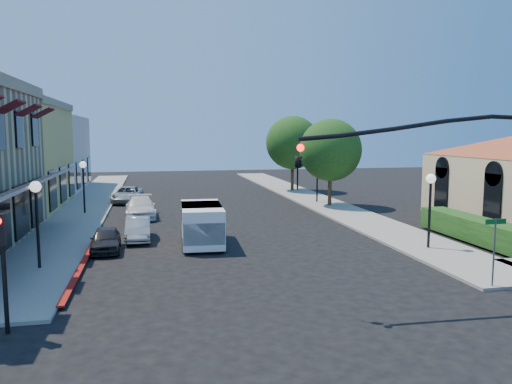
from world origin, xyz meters
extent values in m
plane|color=black|center=(0.00, 0.00, 0.00)|extent=(120.00, 120.00, 0.00)
cube|color=gray|center=(-8.75, 27.00, 0.06)|extent=(3.50, 50.00, 0.12)
cube|color=gray|center=(8.75, 27.00, 0.06)|extent=(3.50, 50.00, 0.12)
cube|color=maroon|center=(-6.90, 8.00, 0.00)|extent=(0.25, 10.00, 0.06)
cube|color=#561416|center=(-9.60, 11.00, 3.05)|extent=(1.75, 17.00, 0.67)
cube|color=#490E15|center=(-9.95, 10.80, 6.55)|extent=(1.02, 1.50, 0.60)
cube|color=#490E15|center=(-9.95, 14.20, 6.55)|extent=(1.02, 1.50, 0.60)
cube|color=#490E15|center=(-9.95, 17.60, 6.55)|extent=(1.02, 1.50, 0.60)
cube|color=black|center=(-10.45, 10.30, 1.60)|extent=(0.12, 2.60, 2.60)
cube|color=black|center=(-10.45, 13.70, 1.60)|extent=(0.12, 2.60, 2.60)
cube|color=black|center=(-10.45, 17.10, 1.60)|extent=(0.12, 2.60, 2.60)
cube|color=beige|center=(-15.50, 38.00, 3.50)|extent=(10.00, 12.00, 7.00)
cube|color=black|center=(14.45, 11.50, 1.80)|extent=(0.12, 1.40, 2.80)
cube|color=black|center=(14.45, 16.50, 1.80)|extent=(0.12, 1.40, 2.80)
cube|color=#143E11|center=(11.70, 9.00, 0.00)|extent=(1.40, 8.00, 1.10)
cylinder|color=#372716|center=(8.80, 22.00, 1.05)|extent=(0.28, 0.28, 2.10)
sphere|color=#143E11|center=(8.80, 22.00, 4.20)|extent=(4.56, 4.56, 4.56)
cylinder|color=#372716|center=(8.80, 32.00, 1.14)|extent=(0.28, 0.28, 2.27)
sphere|color=#143E11|center=(8.80, 32.00, 4.55)|extent=(4.94, 4.94, 4.94)
cylinder|color=black|center=(4.10, 1.50, 5.60)|extent=(7.80, 0.14, 0.14)
imported|color=black|center=(0.20, 1.50, 4.70)|extent=(0.20, 0.16, 1.00)
sphere|color=#FF0C0C|center=(0.20, 1.32, 5.00)|extent=(0.22, 0.22, 0.22)
cylinder|color=black|center=(-8.00, 1.50, 1.50)|extent=(0.12, 0.12, 3.00)
cube|color=black|center=(-8.00, 1.35, 2.90)|extent=(0.28, 0.22, 0.85)
cylinder|color=#595B5E|center=(7.50, 2.20, 1.25)|extent=(0.06, 0.06, 2.50)
cube|color=#0C591E|center=(7.50, 2.20, 2.40)|extent=(0.80, 0.04, 0.18)
cylinder|color=black|center=(-8.50, 8.00, 1.60)|extent=(0.12, 0.12, 3.20)
sphere|color=white|center=(-8.50, 8.00, 3.35)|extent=(0.44, 0.44, 0.44)
cylinder|color=black|center=(-8.50, 22.00, 1.60)|extent=(0.12, 0.12, 3.20)
sphere|color=white|center=(-8.50, 22.00, 3.35)|extent=(0.44, 0.44, 0.44)
cylinder|color=black|center=(8.50, 8.00, 1.60)|extent=(0.12, 0.12, 3.20)
sphere|color=white|center=(8.50, 8.00, 3.35)|extent=(0.44, 0.44, 0.44)
cylinder|color=black|center=(8.50, 24.00, 1.60)|extent=(0.12, 0.12, 3.20)
sphere|color=white|center=(8.50, 24.00, 3.35)|extent=(0.44, 0.44, 0.44)
cube|color=white|center=(-1.72, 11.31, 1.05)|extent=(2.11, 4.50, 1.81)
cube|color=white|center=(-1.81, 9.40, 0.95)|extent=(1.88, 0.69, 1.00)
cube|color=black|center=(-1.80, 9.75, 1.45)|extent=(1.71, 0.18, 0.90)
cube|color=black|center=(-1.71, 11.61, 1.51)|extent=(2.05, 2.70, 0.90)
cylinder|color=black|center=(-2.65, 9.84, 0.33)|extent=(0.28, 0.67, 0.66)
cylinder|color=black|center=(-2.50, 12.85, 0.33)|extent=(0.28, 0.67, 0.66)
cylinder|color=black|center=(-0.94, 9.76, 0.33)|extent=(0.28, 0.67, 0.66)
cylinder|color=black|center=(-0.80, 12.77, 0.33)|extent=(0.28, 0.67, 0.66)
imported|color=black|center=(-6.20, 10.85, 0.55)|extent=(1.40, 3.28, 1.11)
imported|color=#9A9E9F|center=(-4.80, 13.00, 0.58)|extent=(1.24, 3.50, 1.15)
imported|color=silver|center=(-4.80, 20.00, 0.66)|extent=(2.01, 4.63, 1.33)
imported|color=#A9AAAE|center=(-5.96, 27.48, 0.63)|extent=(2.50, 4.68, 1.25)
camera|label=1|loc=(-4.06, -12.64, 5.43)|focal=35.00mm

